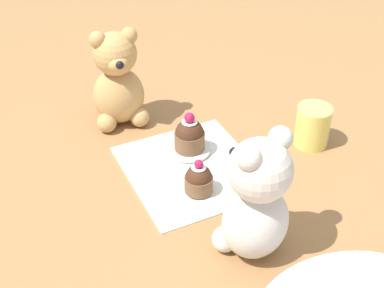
{
  "coord_description": "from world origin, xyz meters",
  "views": [
    {
      "loc": [
        0.31,
        0.65,
        0.58
      ],
      "look_at": [
        0.0,
        0.0,
        0.06
      ],
      "focal_mm": 50.0,
      "sensor_mm": 36.0,
      "label": 1
    }
  ],
  "objects_px": {
    "juice_glass": "(313,126)",
    "teddy_bear_tan": "(118,82)",
    "cupcake_near_cream_bear": "(199,179)",
    "teddy_bear_cream": "(258,199)",
    "cupcake_near_tan_bear": "(190,136)",
    "saucer_plate": "(190,149)"
  },
  "relations": [
    {
      "from": "juice_glass",
      "to": "teddy_bear_tan",
      "type": "bearing_deg",
      "value": -37.56
    },
    {
      "from": "cupcake_near_cream_bear",
      "to": "teddy_bear_cream",
      "type": "bearing_deg",
      "value": 97.65
    },
    {
      "from": "teddy_bear_tan",
      "to": "juice_glass",
      "type": "xyz_separation_m",
      "value": [
        -0.29,
        0.22,
        -0.05
      ]
    },
    {
      "from": "teddy_bear_cream",
      "to": "cupcake_near_tan_bear",
      "type": "distance_m",
      "value": 0.25
    },
    {
      "from": "teddy_bear_cream",
      "to": "cupcake_near_cream_bear",
      "type": "bearing_deg",
      "value": -100.24
    },
    {
      "from": "teddy_bear_cream",
      "to": "cupcake_near_cream_bear",
      "type": "distance_m",
      "value": 0.16
    },
    {
      "from": "cupcake_near_cream_bear",
      "to": "juice_glass",
      "type": "bearing_deg",
      "value": -171.93
    },
    {
      "from": "teddy_bear_cream",
      "to": "saucer_plate",
      "type": "distance_m",
      "value": 0.26
    },
    {
      "from": "teddy_bear_cream",
      "to": "teddy_bear_tan",
      "type": "distance_m",
      "value": 0.41
    },
    {
      "from": "saucer_plate",
      "to": "cupcake_near_tan_bear",
      "type": "xyz_separation_m",
      "value": [
        0.0,
        0.0,
        0.03
      ]
    },
    {
      "from": "teddy_bear_tan",
      "to": "cupcake_near_tan_bear",
      "type": "bearing_deg",
      "value": -55.37
    },
    {
      "from": "cupcake_near_cream_bear",
      "to": "cupcake_near_tan_bear",
      "type": "bearing_deg",
      "value": -107.73
    },
    {
      "from": "saucer_plate",
      "to": "teddy_bear_tan",
      "type": "bearing_deg",
      "value": -63.71
    },
    {
      "from": "saucer_plate",
      "to": "juice_glass",
      "type": "xyz_separation_m",
      "value": [
        -0.21,
        0.07,
        0.03
      ]
    },
    {
      "from": "teddy_bear_tan",
      "to": "juice_glass",
      "type": "height_order",
      "value": "teddy_bear_tan"
    },
    {
      "from": "cupcake_near_tan_bear",
      "to": "teddy_bear_tan",
      "type": "bearing_deg",
      "value": -63.71
    },
    {
      "from": "cupcake_near_tan_bear",
      "to": "juice_glass",
      "type": "xyz_separation_m",
      "value": [
        -0.21,
        0.07,
        0.0
      ]
    },
    {
      "from": "teddy_bear_tan",
      "to": "saucer_plate",
      "type": "bearing_deg",
      "value": -55.37
    },
    {
      "from": "saucer_plate",
      "to": "juice_glass",
      "type": "height_order",
      "value": "juice_glass"
    },
    {
      "from": "cupcake_near_tan_bear",
      "to": "teddy_bear_cream",
      "type": "bearing_deg",
      "value": 86.73
    },
    {
      "from": "cupcake_near_cream_bear",
      "to": "saucer_plate",
      "type": "height_order",
      "value": "cupcake_near_cream_bear"
    },
    {
      "from": "teddy_bear_cream",
      "to": "cupcake_near_cream_bear",
      "type": "relative_size",
      "value": 3.26
    }
  ]
}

